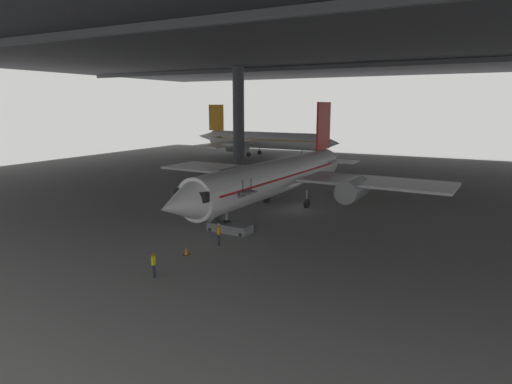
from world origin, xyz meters
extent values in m
plane|color=slate|center=(0.00, 0.00, 0.00)|extent=(110.00, 110.00, 0.00)
cylinder|color=#4C4F54|center=(-21.36, 26.83, 8.20)|extent=(1.93, 1.93, 16.40)
cube|color=#38383D|center=(0.00, 13.75, 17.00)|extent=(121.00, 99.00, 1.20)
cube|color=#4C4F54|center=(0.00, -11.00, 16.00)|extent=(115.50, 0.50, 0.70)
cube|color=#4C4F54|center=(0.00, 30.25, 16.00)|extent=(115.50, 0.50, 0.70)
cylinder|color=white|center=(-0.95, -1.46, 3.26)|extent=(4.53, 24.90, 3.32)
cone|color=white|center=(-1.63, -15.33, 3.26)|extent=(3.45, 4.14, 3.26)
cube|color=black|center=(-1.53, -13.23, 3.68)|extent=(2.93, 2.46, 0.73)
cone|color=white|center=(-0.27, 12.40, 3.59)|extent=(3.08, 5.45, 2.82)
cube|color=red|center=(-0.37, 10.30, 7.64)|extent=(0.42, 3.63, 5.44)
cube|color=white|center=(1.90, 9.28, 3.76)|extent=(4.36, 2.92, 0.16)
cube|color=white|center=(-2.74, 9.51, 3.76)|extent=(4.36, 2.92, 0.16)
cube|color=white|center=(7.84, 2.12, 2.93)|extent=(14.17, 6.72, 0.24)
cylinder|color=#9EA3A8|center=(6.09, 0.40, 2.35)|extent=(2.27, 4.41, 2.06)
cube|color=white|center=(-9.35, 2.96, 2.93)|extent=(14.17, 6.72, 0.24)
cylinder|color=#9EA3A8|center=(-7.78, 1.08, 2.35)|extent=(2.27, 4.41, 2.06)
cube|color=red|center=(-0.95, -1.46, 3.51)|extent=(4.51, 23.09, 0.16)
cylinder|color=#9EA3A8|center=(-1.36, -9.76, 1.25)|extent=(0.20, 0.20, 1.15)
cylinder|color=black|center=(-1.36, -9.76, 0.45)|extent=(0.34, 0.91, 0.90)
cylinder|color=#9EA3A8|center=(1.42, 0.84, 1.25)|extent=(0.20, 0.20, 1.15)
cylinder|color=black|center=(1.42, 0.84, 0.45)|extent=(0.34, 0.91, 0.90)
cylinder|color=#9EA3A8|center=(-3.09, 1.06, 1.25)|extent=(0.20, 0.20, 1.15)
cylinder|color=black|center=(-3.09, 1.06, 0.45)|extent=(0.34, 0.91, 0.90)
cube|color=slate|center=(-0.94, -9.93, 0.35)|extent=(3.65, 1.67, 0.70)
cube|color=slate|center=(-0.94, -9.93, 2.06)|extent=(3.39, 1.46, 2.82)
cube|color=slate|center=(0.69, -10.01, 3.43)|extent=(1.16, 1.35, 0.12)
cylinder|color=black|center=(0.72, -9.41, 3.93)|extent=(0.06, 0.06, 1.00)
cylinder|color=black|center=(0.66, -10.61, 3.93)|extent=(0.06, 0.06, 1.00)
cylinder|color=black|center=(0.56, -9.31, 0.15)|extent=(0.31, 0.13, 0.30)
cylinder|color=black|center=(0.49, -10.70, 0.15)|extent=(0.31, 0.13, 0.30)
cylinder|color=black|center=(-2.36, -9.16, 0.15)|extent=(0.31, 0.13, 0.30)
cylinder|color=black|center=(-2.43, -10.56, 0.15)|extent=(0.31, 0.13, 0.30)
cylinder|color=#232838|center=(0.00, -20.11, 0.40)|extent=(0.14, 0.14, 0.79)
cylinder|color=#232838|center=(0.09, -20.27, 0.40)|extent=(0.14, 0.14, 0.79)
cube|color=yellow|center=(0.04, -20.19, 1.07)|extent=(0.36, 0.42, 0.56)
cylinder|color=yellow|center=(-0.06, -19.99, 1.10)|extent=(0.09, 0.09, 0.53)
cylinder|color=yellow|center=(0.15, -20.39, 1.10)|extent=(0.09, 0.09, 0.53)
sphere|color=brown|center=(0.04, -20.19, 1.47)|extent=(0.21, 0.21, 0.21)
cylinder|color=#232838|center=(0.17, -13.31, 0.41)|extent=(0.14, 0.14, 0.83)
cylinder|color=#232838|center=(0.07, -13.16, 0.41)|extent=(0.14, 0.14, 0.83)
cube|color=orange|center=(0.12, -13.24, 1.12)|extent=(0.39, 0.42, 0.59)
cylinder|color=orange|center=(0.26, -13.42, 1.15)|extent=(0.09, 0.09, 0.56)
cylinder|color=orange|center=(-0.02, -13.05, 1.15)|extent=(0.09, 0.09, 0.56)
sphere|color=tan|center=(0.12, -13.24, 1.54)|extent=(0.22, 0.22, 0.22)
cylinder|color=white|center=(-22.51, 39.01, 3.22)|extent=(24.21, 3.88, 3.24)
cone|color=white|center=(-9.00, 38.65, 3.22)|extent=(3.97, 3.27, 3.17)
cube|color=black|center=(-11.04, 38.70, 3.62)|extent=(2.34, 2.81, 0.71)
cone|color=white|center=(-36.03, 39.37, 3.54)|extent=(5.25, 2.89, 2.75)
cube|color=orange|center=(-33.98, 39.32, 7.49)|extent=(3.54, 0.33, 5.30)
cube|color=white|center=(-33.04, 41.56, 3.70)|extent=(2.76, 4.19, 0.16)
cube|color=white|center=(-33.16, 37.03, 3.70)|extent=(2.76, 4.19, 0.16)
cube|color=white|center=(-26.20, 47.50, 2.89)|extent=(6.24, 13.69, 0.24)
cylinder|color=#9EA3A8|center=(-24.48, 45.83, 2.33)|extent=(4.26, 2.12, 2.01)
cube|color=white|center=(-26.64, 30.73, 2.89)|extent=(6.24, 13.69, 0.24)
cylinder|color=#9EA3A8|center=(-24.84, 32.31, 2.33)|extent=(4.26, 2.12, 2.01)
cube|color=orange|center=(-22.51, 39.01, 3.46)|extent=(22.44, 3.90, 0.16)
cylinder|color=#9EA3A8|center=(-14.42, 38.79, 1.25)|extent=(0.20, 0.20, 1.15)
cylinder|color=black|center=(-14.42, 38.79, 0.45)|extent=(0.91, 0.32, 0.90)
cylinder|color=#9EA3A8|center=(-24.81, 41.29, 1.25)|extent=(0.20, 0.20, 1.15)
cylinder|color=black|center=(-24.81, 41.29, 0.45)|extent=(0.91, 0.32, 0.90)
cylinder|color=#9EA3A8|center=(-24.92, 36.85, 1.25)|extent=(0.20, 0.20, 1.15)
cylinder|color=black|center=(-24.92, 36.85, 0.45)|extent=(0.91, 0.32, 0.90)
cube|color=black|center=(-0.65, -16.12, 0.02)|extent=(0.36, 0.36, 0.04)
cone|color=orange|center=(-0.65, -16.12, 0.32)|extent=(0.30, 0.30, 0.56)
cube|color=yellow|center=(3.65, 9.60, 0.55)|extent=(1.78, 2.45, 0.70)
cylinder|color=black|center=(4.40, 8.99, 0.22)|extent=(0.30, 0.47, 0.44)
cylinder|color=black|center=(3.35, 8.68, 0.22)|extent=(0.30, 0.47, 0.44)
cylinder|color=black|center=(3.95, 10.52, 0.22)|extent=(0.30, 0.47, 0.44)
cylinder|color=black|center=(2.89, 10.21, 0.22)|extent=(0.30, 0.47, 0.44)
camera|label=1|loc=(16.87, -39.14, 9.97)|focal=30.96mm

